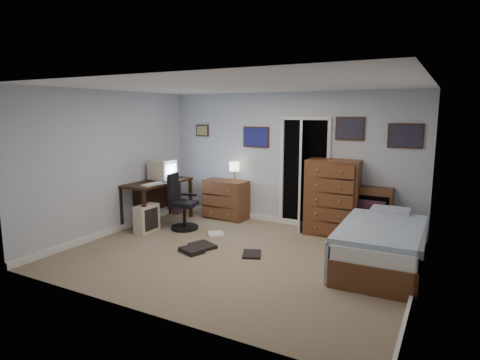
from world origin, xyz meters
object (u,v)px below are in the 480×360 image
at_px(office_chair, 181,208).
at_px(low_dresser, 226,199).
at_px(computer_desk, 153,190).
at_px(bed, 381,245).
at_px(tall_dresser, 333,197).

bearing_deg(office_chair, low_dresser, 59.16).
xyz_separation_m(computer_desk, low_dresser, (1.08, 0.93, -0.24)).
distance_m(low_dresser, bed, 3.42).
height_order(computer_desk, tall_dresser, tall_dresser).
height_order(office_chair, low_dresser, office_chair).
bearing_deg(computer_desk, bed, -2.21).
xyz_separation_m(low_dresser, bed, (3.21, -1.19, -0.08)).
bearing_deg(tall_dresser, low_dresser, 175.41).
distance_m(low_dresser, tall_dresser, 2.20).
distance_m(office_chair, bed, 3.55).
distance_m(computer_desk, bed, 4.30).
distance_m(office_chair, low_dresser, 1.09).
xyz_separation_m(office_chair, tall_dresser, (2.52, 1.01, 0.26)).
xyz_separation_m(low_dresser, tall_dresser, (2.18, -0.02, 0.27)).
relative_size(office_chair, bed, 0.50).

